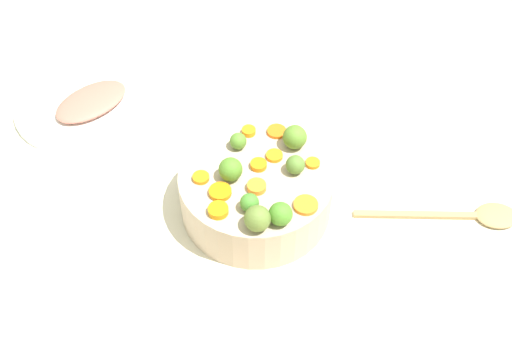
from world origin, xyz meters
TOP-DOWN VIEW (x-y plane):
  - tabletop at (0.00, 0.00)m, footprint 2.40×2.40m
  - serving_bowl_carrots at (-0.03, -0.02)m, footprint 0.26×0.26m
  - carrot_slice_0 at (-0.00, -0.02)m, footprint 0.03×0.03m
  - carrot_slice_1 at (0.06, 0.04)m, footprint 0.04×0.04m
  - carrot_slice_2 at (-0.05, -0.11)m, footprint 0.04×0.04m
  - carrot_slice_3 at (-0.13, 0.00)m, footprint 0.03×0.03m
  - carrot_slice_4 at (-0.06, 0.02)m, footprint 0.04×0.04m
  - carrot_slice_5 at (0.03, -0.10)m, footprint 0.04×0.04m
  - carrot_slice_6 at (-0.02, 0.08)m, footprint 0.03×0.03m
  - carrot_slice_7 at (-0.05, -0.01)m, footprint 0.04×0.04m
  - carrot_slice_8 at (-0.01, -0.08)m, footprint 0.04×0.04m
  - carrot_slice_9 at (-0.11, 0.05)m, footprint 0.04×0.04m
  - brussels_sprout_0 at (-0.10, -0.03)m, footprint 0.03×0.03m
  - brussels_sprout_1 at (0.07, -0.05)m, footprint 0.04×0.04m
  - brussels_sprout_2 at (-0.07, 0.07)m, footprint 0.04×0.04m
  - brussels_sprout_3 at (0.07, -0.01)m, footprint 0.04×0.04m
  - brussels_sprout_4 at (-0.02, 0.05)m, footprint 0.03×0.03m
  - brussels_sprout_5 at (-0.04, -0.06)m, footprint 0.04×0.04m
  - brussels_sprout_6 at (0.04, -0.05)m, footprint 0.03×0.03m
  - wooden_spoon at (0.10, 0.33)m, footprint 0.12×0.28m
  - ham_plate at (-0.38, -0.28)m, footprint 0.25×0.25m
  - ham_slice_main at (-0.37, -0.25)m, footprint 0.15×0.18m

SIDE VIEW (x-z plane):
  - tabletop at x=0.00m, z-range 0.00..0.02m
  - wooden_spoon at x=0.10m, z-range 0.02..0.03m
  - ham_plate at x=-0.38m, z-range 0.02..0.03m
  - ham_slice_main at x=-0.37m, z-range 0.03..0.05m
  - serving_bowl_carrots at x=-0.03m, z-range 0.02..0.11m
  - carrot_slice_9 at x=-0.11m, z-range 0.11..0.11m
  - carrot_slice_6 at x=-0.02m, z-range 0.11..0.11m
  - carrot_slice_4 at x=-0.06m, z-range 0.11..0.11m
  - carrot_slice_1 at x=0.06m, z-range 0.11..0.11m
  - carrot_slice_2 at x=-0.05m, z-range 0.11..0.11m
  - carrot_slice_8 at x=-0.01m, z-range 0.11..0.12m
  - carrot_slice_7 at x=-0.05m, z-range 0.11..0.12m
  - carrot_slice_3 at x=-0.13m, z-range 0.11..0.12m
  - carrot_slice_0 at x=0.00m, z-range 0.11..0.12m
  - carrot_slice_5 at x=0.03m, z-range 0.11..0.12m
  - brussels_sprout_0 at x=-0.10m, z-range 0.11..0.14m
  - brussels_sprout_6 at x=0.04m, z-range 0.11..0.14m
  - brussels_sprout_4 at x=-0.02m, z-range 0.11..0.14m
  - brussels_sprout_3 at x=0.07m, z-range 0.11..0.15m
  - brussels_sprout_5 at x=-0.04m, z-range 0.11..0.15m
  - brussels_sprout_2 at x=-0.07m, z-range 0.11..0.15m
  - brussels_sprout_1 at x=0.07m, z-range 0.11..0.15m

